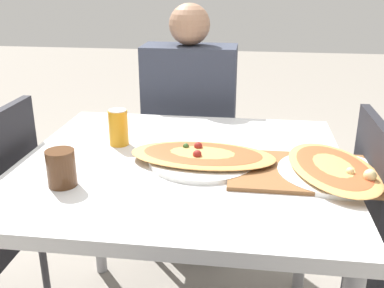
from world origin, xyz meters
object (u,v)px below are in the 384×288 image
object	(u,v)px
chair_far_seated	(193,146)
pizza_second	(333,170)
dining_table	(182,184)
soda_can	(118,127)
drink_glass	(61,168)
person_seated	(189,116)
pizza_main	(202,157)

from	to	relation	value
chair_far_seated	pizza_second	world-z (taller)	chair_far_seated
dining_table	soda_can	size ratio (longest dim) A/B	8.21
dining_table	drink_glass	bearing A→B (deg)	-144.65
soda_can	drink_glass	distance (m)	0.34
chair_far_seated	dining_table	bearing A→B (deg)	95.18
person_seated	pizza_main	size ratio (longest dim) A/B	2.58
soda_can	pizza_main	bearing A→B (deg)	-21.86
pizza_main	drink_glass	bearing A→B (deg)	-150.19
dining_table	drink_glass	distance (m)	0.40
drink_glass	dining_table	bearing A→B (deg)	35.35
dining_table	drink_glass	world-z (taller)	drink_glass
person_seated	pizza_second	size ratio (longest dim) A/B	2.69
dining_table	pizza_main	size ratio (longest dim) A/B	2.18
drink_glass	chair_far_seated	bearing A→B (deg)	77.35
person_seated	drink_glass	bearing A→B (deg)	75.81
dining_table	pizza_second	bearing A→B (deg)	-5.94
pizza_main	person_seated	bearing A→B (deg)	101.20
pizza_main	soda_can	bearing A→B (deg)	158.14
person_seated	pizza_second	world-z (taller)	person_seated
chair_far_seated	pizza_second	size ratio (longest dim) A/B	2.05
person_seated	chair_far_seated	bearing A→B (deg)	-90.00
person_seated	drink_glass	distance (m)	0.95
soda_can	pizza_second	world-z (taller)	soda_can
pizza_main	drink_glass	distance (m)	0.43
dining_table	soda_can	world-z (taller)	soda_can
dining_table	person_seated	bearing A→B (deg)	96.04
dining_table	drink_glass	xyz separation A→B (m)	(-0.30, -0.22, 0.13)
soda_can	drink_glass	bearing A→B (deg)	-101.15
dining_table	soda_can	xyz separation A→B (m)	(-0.24, 0.12, 0.14)
chair_far_seated	person_seated	world-z (taller)	person_seated
dining_table	chair_far_seated	bearing A→B (deg)	95.18
person_seated	soda_can	distance (m)	0.62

